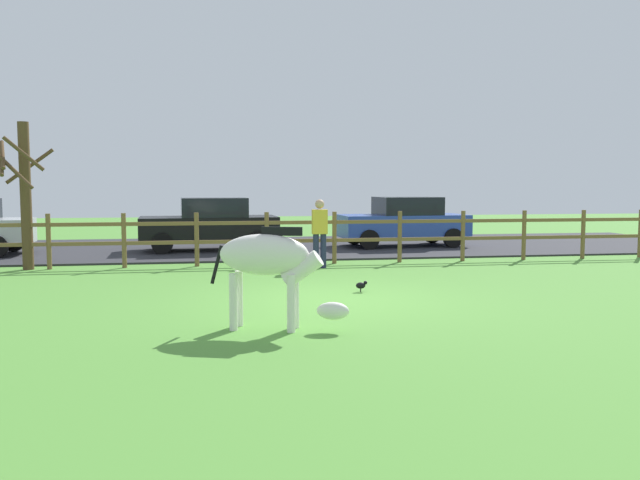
# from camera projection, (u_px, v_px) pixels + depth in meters

# --- Properties ---
(ground_plane) EXTENTS (60.00, 60.00, 0.00)m
(ground_plane) POSITION_uv_depth(u_px,v_px,m) (333.00, 299.00, 11.06)
(ground_plane) COLOR #549338
(parking_asphalt) EXTENTS (28.00, 7.40, 0.05)m
(parking_asphalt) POSITION_uv_depth(u_px,v_px,m) (279.00, 247.00, 20.20)
(parking_asphalt) COLOR #2D2D33
(parking_asphalt) RESTS_ON ground_plane
(paddock_fence) EXTENTS (20.63, 0.11, 1.31)m
(paddock_fence) POSITION_uv_depth(u_px,v_px,m) (267.00, 235.00, 15.79)
(paddock_fence) COLOR brown
(paddock_fence) RESTS_ON ground_plane
(bare_tree) EXTENTS (1.17, 1.23, 3.44)m
(bare_tree) POSITION_uv_depth(u_px,v_px,m) (24.00, 190.00, 14.80)
(bare_tree) COLOR #513A23
(bare_tree) RESTS_ON ground_plane
(zebra) EXTENTS (1.88, 0.87, 1.41)m
(zebra) POSITION_uv_depth(u_px,v_px,m) (270.00, 262.00, 8.67)
(zebra) COLOR white
(zebra) RESTS_ON ground_plane
(crow_on_grass) EXTENTS (0.21, 0.10, 0.20)m
(crow_on_grass) POSITION_uv_depth(u_px,v_px,m) (361.00, 285.00, 11.81)
(crow_on_grass) COLOR black
(crow_on_grass) RESTS_ON ground_plane
(parked_car_blue) EXTENTS (4.08, 2.04, 1.56)m
(parked_car_blue) POSITION_uv_depth(u_px,v_px,m) (404.00, 221.00, 20.21)
(parked_car_blue) COLOR #2D4CAD
(parked_car_blue) RESTS_ON parking_asphalt
(parked_car_black) EXTENTS (4.10, 2.09, 1.56)m
(parked_car_black) POSITION_uv_depth(u_px,v_px,m) (210.00, 224.00, 18.93)
(parked_car_black) COLOR black
(parked_car_black) RESTS_ON parking_asphalt
(visitor_near_fence) EXTENTS (0.37, 0.23, 1.64)m
(visitor_near_fence) POSITION_uv_depth(u_px,v_px,m) (320.00, 230.00, 15.19)
(visitor_near_fence) COLOR #232847
(visitor_near_fence) RESTS_ON ground_plane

